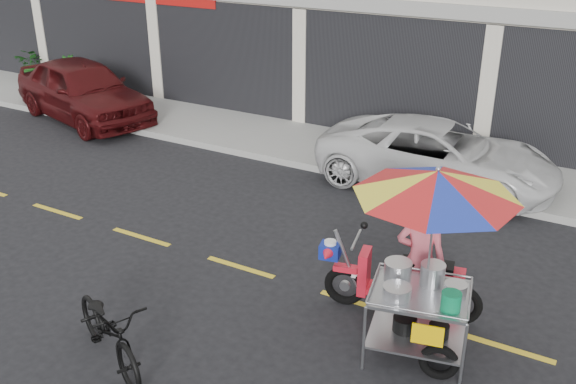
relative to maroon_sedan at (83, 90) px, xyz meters
The scene contains 9 objects.
ground 10.59m from the maroon_sedan, 24.04° to the right, with size 90.00×90.00×0.00m, color black.
sidewalk 9.75m from the maroon_sedan, ahead, with size 45.00×3.00×0.15m, color gray.
centerline 10.59m from the maroon_sedan, 24.04° to the right, with size 42.00×0.10×0.01m, color gold.
maroon_sedan is the anchor object (origin of this frame).
white_pickup 9.27m from the maroon_sedan, ahead, with size 2.14×4.64×1.29m, color silver.
plant_tall 4.42m from the maroon_sedan, 156.16° to the left, with size 0.89×0.77×0.99m, color #134212.
plant_short 2.62m from the maroon_sedan, 145.36° to the left, with size 0.56×0.56×1.01m, color #134212.
near_bicycle 10.24m from the maroon_sedan, 42.71° to the right, with size 0.63×1.80×0.94m, color black.
food_vendor_rig 11.58m from the maroon_sedan, 23.75° to the right, with size 2.77×2.25×2.49m.
Camera 1 is at (2.85, -7.07, 5.09)m, focal length 40.00 mm.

